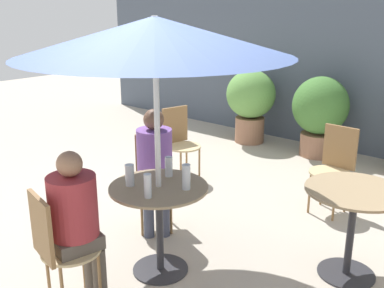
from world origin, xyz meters
name	(u,v)px	position (x,y,z in m)	size (l,w,h in m)	color
ground_plane	(147,258)	(0.00, 0.00, 0.00)	(20.00, 20.00, 0.00)	#B2A899
storefront_wall	(350,49)	(0.00, 4.04, 1.50)	(10.00, 0.06, 3.00)	#4C5666
cafe_table_near	(159,208)	(0.21, -0.05, 0.56)	(0.78, 0.78, 0.75)	#2D2D33
cafe_table_far	(353,212)	(1.40, 0.89, 0.55)	(0.77, 0.77, 0.75)	#2D2D33
bistro_chair_0	(155,173)	(-0.41, 0.51, 0.54)	(0.48, 0.48, 0.90)	tan
bistro_chair_1	(57,242)	(0.04, -0.87, 0.54)	(0.43, 0.45, 0.90)	tan
bistro_chair_2	(179,137)	(-1.05, 1.57, 0.54)	(0.45, 0.43, 0.90)	tan
bistro_chair_3	(335,162)	(0.79, 1.96, 0.54)	(0.42, 0.42, 0.90)	tan
seated_person_0	(155,161)	(-0.29, 0.41, 0.72)	(0.42, 0.42, 1.20)	#42475B
seated_person_1	(76,216)	(0.07, -0.72, 0.70)	(0.35, 0.38, 1.17)	brown
beer_glass_0	(186,177)	(0.42, 0.04, 0.85)	(0.06, 0.06, 0.20)	silver
beer_glass_1	(169,167)	(0.13, 0.15, 0.83)	(0.06, 0.06, 0.17)	silver
beer_glass_2	(130,175)	(0.03, -0.19, 0.83)	(0.07, 0.07, 0.17)	silver
beer_glass_3	(148,186)	(0.31, -0.26, 0.84)	(0.06, 0.06, 0.18)	silver
potted_plant_0	(251,100)	(-1.27, 3.48, 0.68)	(0.77, 0.77, 1.14)	#93664C
potted_plant_1	(320,111)	(-0.15, 3.55, 0.66)	(0.79, 0.79, 1.15)	#93664C
umbrella	(155,37)	(0.21, -0.05, 1.89)	(2.00, 2.00, 2.03)	silver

